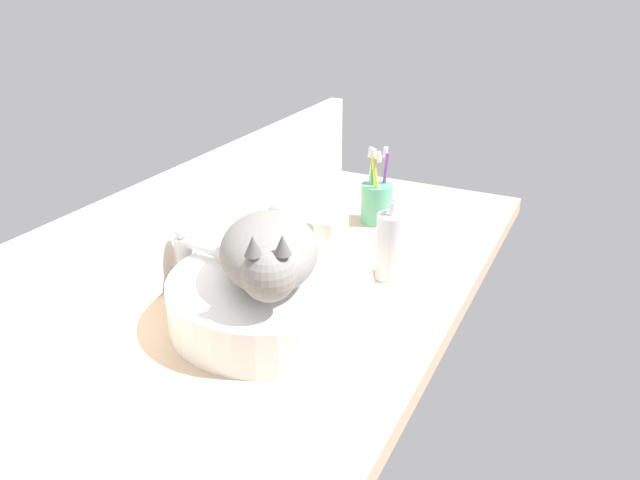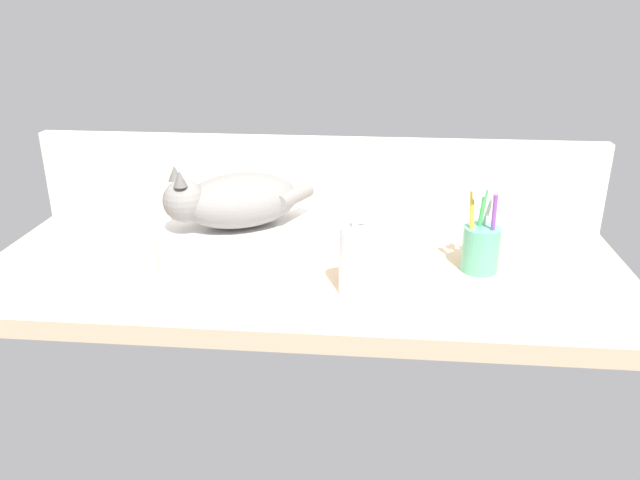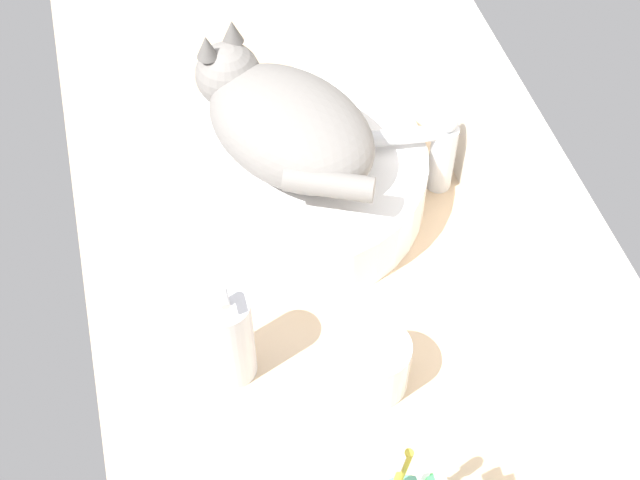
# 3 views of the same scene
# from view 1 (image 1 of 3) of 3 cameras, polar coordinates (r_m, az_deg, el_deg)

# --- Properties ---
(ground_plane) EXTENTS (1.39, 0.57, 0.04)m
(ground_plane) POSITION_cam_1_polar(r_m,az_deg,el_deg) (1.25, -0.76, -5.21)
(ground_plane) COLOR #D1B28E
(backsplash_panel) EXTENTS (1.39, 0.04, 0.22)m
(backsplash_panel) POSITION_cam_1_polar(r_m,az_deg,el_deg) (1.32, -11.18, 2.32)
(backsplash_panel) COLOR silver
(backsplash_panel) RESTS_ON ground_plane
(sink_basin) EXTENTS (0.37, 0.37, 0.08)m
(sink_basin) POSITION_cam_1_polar(r_m,az_deg,el_deg) (1.12, -4.50, -5.38)
(sink_basin) COLOR white
(sink_basin) RESTS_ON ground_plane
(cat) EXTENTS (0.30, 0.27, 0.14)m
(cat) POSITION_cam_1_polar(r_m,az_deg,el_deg) (1.06, -4.63, -1.08)
(cat) COLOR gray
(cat) RESTS_ON sink_basin
(faucet) EXTENTS (0.04, 0.12, 0.14)m
(faucet) POSITION_cam_1_polar(r_m,az_deg,el_deg) (1.22, -11.89, -1.52)
(faucet) COLOR silver
(faucet) RESTS_ON ground_plane
(soap_dispenser) EXTENTS (0.06, 0.06, 0.17)m
(soap_dispenser) POSITION_cam_1_polar(r_m,az_deg,el_deg) (1.26, 6.44, -0.56)
(soap_dispenser) COLOR silver
(soap_dispenser) RESTS_ON ground_plane
(toothbrush_cup) EXTENTS (0.08, 0.08, 0.19)m
(toothbrush_cup) POSITION_cam_1_polar(r_m,az_deg,el_deg) (1.53, 5.17, 3.55)
(toothbrush_cup) COLOR #5BB28E
(toothbrush_cup) RESTS_ON ground_plane
(water_glass) EXTENTS (0.08, 0.08, 0.08)m
(water_glass) POSITION_cam_1_polar(r_m,az_deg,el_deg) (1.38, 0.98, 0.31)
(water_glass) COLOR white
(water_glass) RESTS_ON ground_plane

